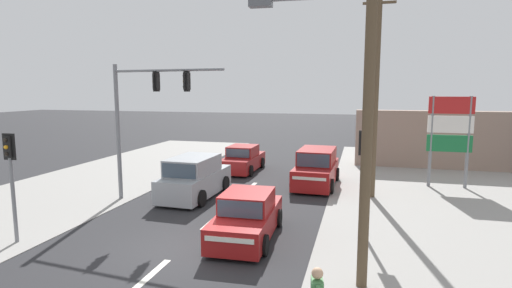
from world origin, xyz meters
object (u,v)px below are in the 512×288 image
(sedan_oncoming_near, at_px, (243,160))
(suv_receding_far, at_px, (195,178))
(utility_pole_foreground_right, at_px, (363,75))
(sedan_kerbside_parked, at_px, (247,217))
(utility_pole_midground_right, at_px, (376,85))
(pedestal_signal_right_kerb, at_px, (365,164))
(suv_crossing_left, at_px, (316,169))
(pedestal_signal_left_kerb, at_px, (11,169))
(traffic_signal_mast, at_px, (142,108))
(shopping_plaza_sign, at_px, (450,129))

(sedan_oncoming_near, height_order, suv_receding_far, suv_receding_far)
(utility_pole_foreground_right, height_order, sedan_kerbside_parked, utility_pole_foreground_right)
(utility_pole_midground_right, height_order, pedestal_signal_right_kerb, utility_pole_midground_right)
(sedan_oncoming_near, xyz_separation_m, suv_crossing_left, (4.69, -2.55, 0.18))
(pedestal_signal_left_kerb, bearing_deg, sedan_oncoming_near, 73.37)
(pedestal_signal_left_kerb, height_order, suv_receding_far, pedestal_signal_left_kerb)
(traffic_signal_mast, bearing_deg, pedestal_signal_right_kerb, -10.10)
(sedan_kerbside_parked, xyz_separation_m, sedan_oncoming_near, (-3.26, 10.48, 0.00))
(pedestal_signal_left_kerb, bearing_deg, utility_pole_midground_right, 37.48)
(utility_pole_foreground_right, relative_size, pedestal_signal_right_kerb, 2.75)
(utility_pole_foreground_right, height_order, suv_receding_far, utility_pole_foreground_right)
(utility_pole_foreground_right, xyz_separation_m, sedan_kerbside_parked, (-3.57, 2.52, -4.56))
(utility_pole_midground_right, height_order, shopping_plaza_sign, utility_pole_midground_right)
(suv_crossing_left, relative_size, suv_receding_far, 1.00)
(pedestal_signal_left_kerb, height_order, shopping_plaza_sign, shopping_plaza_sign)
(traffic_signal_mast, height_order, sedan_oncoming_near, traffic_signal_mast)
(sedan_oncoming_near, relative_size, suv_crossing_left, 0.93)
(shopping_plaza_sign, xyz_separation_m, suv_receding_far, (-11.59, -4.89, -2.10))
(utility_pole_midground_right, distance_m, pedestal_signal_right_kerb, 5.63)
(utility_pole_foreground_right, xyz_separation_m, pedestal_signal_left_kerb, (-10.67, 0.18, -2.85))
(pedestal_signal_right_kerb, height_order, shopping_plaza_sign, shopping_plaza_sign)
(suv_receding_far, bearing_deg, suv_crossing_left, 35.24)
(utility_pole_foreground_right, xyz_separation_m, sedan_oncoming_near, (-6.84, 13.00, -4.56))
(utility_pole_midground_right, height_order, pedestal_signal_left_kerb, utility_pole_midground_right)
(utility_pole_foreground_right, bearing_deg, shopping_plaza_sign, 69.87)
(pedestal_signal_right_kerb, height_order, suv_receding_far, pedestal_signal_right_kerb)
(pedestal_signal_left_kerb, distance_m, sedan_oncoming_near, 13.48)
(utility_pole_midground_right, xyz_separation_m, pedestal_signal_left_kerb, (-11.25, -8.62, -2.69))
(suv_crossing_left, bearing_deg, utility_pole_foreground_right, -78.40)
(pedestal_signal_right_kerb, height_order, suv_crossing_left, pedestal_signal_right_kerb)
(pedestal_signal_right_kerb, distance_m, suv_receding_far, 8.16)
(suv_receding_far, bearing_deg, sedan_oncoming_near, 85.66)
(utility_pole_foreground_right, height_order, sedan_oncoming_near, utility_pole_foreground_right)
(utility_pole_foreground_right, height_order, pedestal_signal_right_kerb, utility_pole_foreground_right)
(utility_pole_foreground_right, distance_m, sedan_oncoming_near, 15.38)
(traffic_signal_mast, xyz_separation_m, pedestal_signal_left_kerb, (-1.53, -5.35, -1.73))
(utility_pole_midground_right, xyz_separation_m, pedestal_signal_right_kerb, (-0.43, -4.93, -2.69))
(utility_pole_foreground_right, relative_size, sedan_oncoming_near, 2.30)
(utility_pole_midground_right, xyz_separation_m, sedan_kerbside_parked, (-4.16, -6.29, -4.40))
(shopping_plaza_sign, xyz_separation_m, sedan_kerbside_parked, (-7.86, -9.17, -2.28))
(utility_pole_midground_right, bearing_deg, sedan_kerbside_parked, -123.45)
(sedan_oncoming_near, bearing_deg, sedan_kerbside_parked, -72.71)
(pedestal_signal_right_kerb, xyz_separation_m, shopping_plaza_sign, (4.13, 7.81, 0.57))
(pedestal_signal_right_kerb, bearing_deg, suv_crossing_left, 109.29)
(shopping_plaza_sign, relative_size, sedan_oncoming_near, 1.08)
(traffic_signal_mast, xyz_separation_m, sedan_oncoming_near, (2.30, 7.46, -3.44))
(utility_pole_midground_right, distance_m, suv_receding_far, 9.17)
(suv_receding_far, bearing_deg, utility_pole_midground_right, 14.30)
(pedestal_signal_left_kerb, xyz_separation_m, suv_receding_far, (3.36, 6.61, -1.53))
(utility_pole_midground_right, xyz_separation_m, suv_crossing_left, (-2.72, 1.64, -4.22))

